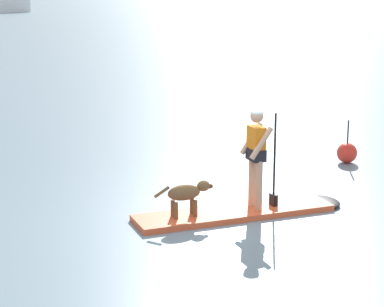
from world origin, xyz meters
TOP-DOWN VIEW (x-y plane):
  - ground_plane at (0.00, 0.00)m, footprint 400.00×400.00m
  - paddleboard at (0.21, -0.09)m, footprint 3.69×2.19m
  - person_paddler at (0.37, -0.16)m, footprint 0.68×0.60m
  - dog at (-0.78, 0.34)m, footprint 0.96×0.48m
  - marker_buoy at (4.36, 0.67)m, footprint 0.43×0.43m

SIDE VIEW (x-z plane):
  - ground_plane at x=0.00m, z-range 0.00..0.00m
  - paddleboard at x=0.21m, z-range 0.00..0.10m
  - marker_buoy at x=4.36m, z-range -0.25..0.69m
  - dog at x=-0.78m, z-range 0.20..0.77m
  - person_paddler at x=0.37m, z-range 0.24..1.92m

